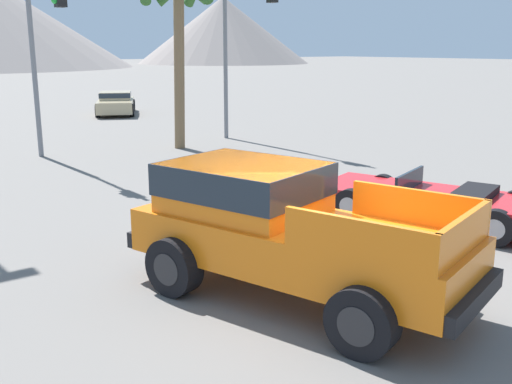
{
  "coord_description": "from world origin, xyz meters",
  "views": [
    {
      "loc": [
        -5.46,
        -6.02,
        3.5
      ],
      "look_at": [
        -0.21,
        1.04,
        1.36
      ],
      "focal_mm": 42.0,
      "sensor_mm": 36.0,
      "label": 1
    }
  ],
  "objects": [
    {
      "name": "red_convertible_car",
      "position": [
        4.45,
        1.26,
        0.41
      ],
      "size": [
        3.22,
        4.93,
        1.0
      ],
      "rotation": [
        0.0,
        0.0,
        0.34
      ],
      "color": "red",
      "rests_on": "ground_plane"
    },
    {
      "name": "palm_tree_tall",
      "position": [
        4.88,
        12.42,
        4.7
      ],
      "size": [
        2.69,
        2.85,
        6.2
      ],
      "color": "brown",
      "rests_on": "ground_plane"
    },
    {
      "name": "orange_pickup_truck",
      "position": [
        -0.31,
        0.35,
        1.05
      ],
      "size": [
        3.28,
        5.38,
        1.85
      ],
      "rotation": [
        0.0,
        0.0,
        0.29
      ],
      "color": "orange",
      "rests_on": "ground_plane"
    },
    {
      "name": "ground_plane",
      "position": [
        0.0,
        0.0,
        0.0
      ],
      "size": [
        320.0,
        320.0,
        0.0
      ],
      "primitive_type": "plane",
      "color": "slate"
    },
    {
      "name": "traffic_light_crosswalk",
      "position": [
        7.57,
        12.28,
        4.25
      ],
      "size": [
        0.38,
        3.36,
        6.15
      ],
      "rotation": [
        0.0,
        0.0,
        4.71
      ],
      "color": "slate",
      "rests_on": "ground_plane"
    },
    {
      "name": "parked_car_tan",
      "position": [
        7.64,
        24.09,
        0.61
      ],
      "size": [
        3.51,
        4.64,
        1.19
      ],
      "rotation": [
        0.0,
        0.0,
        2.68
      ],
      "color": "tan",
      "rests_on": "ground_plane"
    },
    {
      "name": "traffic_light_main",
      "position": [
        0.42,
        12.47,
        3.99
      ],
      "size": [
        0.38,
        3.36,
        5.74
      ],
      "rotation": [
        0.0,
        0.0,
        4.71
      ],
      "color": "slate",
      "rests_on": "ground_plane"
    }
  ]
}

